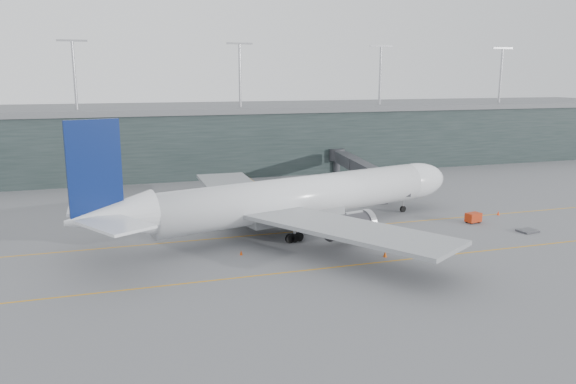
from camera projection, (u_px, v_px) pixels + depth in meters
name	position (u px, v px, depth m)	size (l,w,h in m)	color
ground	(281.00, 225.00, 84.53)	(320.00, 320.00, 0.00)	slate
taxiline_a	(289.00, 232.00, 80.80)	(160.00, 0.25, 0.02)	#C68412
taxiline_b	(331.00, 268.00, 65.86)	(160.00, 0.25, 0.02)	#C68412
taxiline_lead_main	(275.00, 197.00, 104.68)	(0.25, 60.00, 0.02)	#C68412
terminal	(212.00, 136.00, 137.11)	(240.00, 36.00, 29.00)	#1E2928
main_aircraft	(296.00, 198.00, 80.55)	(60.77, 55.93, 17.29)	silver
jet_bridge	(356.00, 168.00, 110.75)	(8.01, 43.09, 5.74)	#2C2D31
gse_cart	(473.00, 217.00, 85.80)	(2.54, 1.90, 1.56)	#A8280C
baggage_dolly	(528.00, 231.00, 81.00)	(2.68, 2.15, 0.27)	#39393E
uld_a	(225.00, 206.00, 92.72)	(2.23, 1.87, 1.86)	#353439
uld_b	(245.00, 203.00, 94.35)	(2.56, 2.18, 2.09)	#353439
uld_c	(268.00, 206.00, 93.31)	(1.99, 1.62, 1.75)	#353439
cone_nose	(498.00, 213.00, 90.71)	(0.44, 0.44, 0.70)	#F7380D
cone_wing_stbd	(385.00, 254.00, 69.71)	(0.48, 0.48, 0.77)	#D34D0B
cone_wing_port	(322.00, 203.00, 97.83)	(0.49, 0.49, 0.78)	#DB610C
cone_tail	(241.00, 253.00, 70.46)	(0.38, 0.38, 0.61)	#E74D0C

